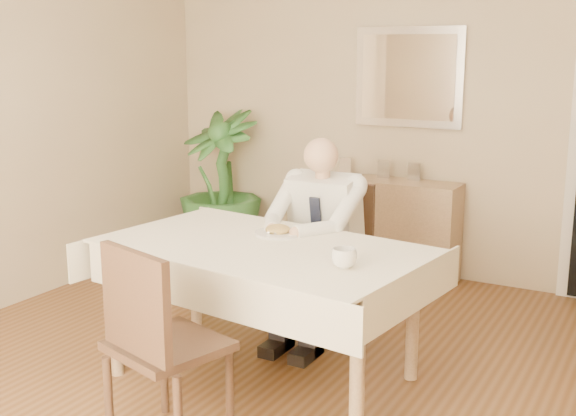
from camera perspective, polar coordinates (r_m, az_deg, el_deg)
The scene contains 16 objects.
room at distance 3.42m, azimuth -2.86°, elevation 4.62°, with size 5.00×5.02×2.60m.
mirror at distance 5.68m, azimuth 9.49°, elevation 10.15°, with size 0.86×0.04×0.76m.
dining_table at distance 3.85m, azimuth -2.04°, elevation -4.12°, with size 1.84×1.22×0.75m.
chair_far at distance 4.63m, azimuth 3.63°, elevation -3.09°, with size 0.46×0.46×0.93m.
chair_near at distance 3.24m, azimuth -10.42°, elevation -9.93°, with size 0.56×0.57×0.96m.
seated_man at distance 4.34m, azimuth 2.00°, elevation -1.87°, with size 0.48×0.72×1.24m.
plate at distance 4.02m, azimuth -0.81°, elevation -2.01°, with size 0.26×0.26×0.02m, color white.
food at distance 4.01m, azimuth -0.81°, elevation -1.71°, with size 0.14×0.14×0.06m, color olive.
knife at distance 3.94m, azimuth -0.74°, elevation -2.03°, with size 0.01×0.01×0.13m, color silver.
fork at distance 3.98m, azimuth -1.74°, elevation -1.89°, with size 0.01×0.01×0.13m, color silver.
coffee_mug at distance 3.42m, azimuth 4.45°, elevation -3.97°, with size 0.12×0.12×0.10m, color white.
sideboard at distance 5.71m, azimuth 8.57°, elevation -1.66°, with size 0.96×0.33×0.77m, color tan.
photo_frame_left at distance 5.84m, azimuth 4.55°, elevation 3.32°, with size 0.10×0.02×0.14m, color silver.
photo_frame_center at distance 5.73m, azimuth 7.58°, elevation 3.06°, with size 0.10×0.02×0.14m, color silver.
photo_frame_right at distance 5.65m, azimuth 9.93°, elevation 2.86°, with size 0.10×0.02×0.14m, color silver.
potted_palm at distance 6.20m, azimuth -5.39°, elevation 1.89°, with size 0.70×0.70×1.26m, color #2A5E26.
Camera 1 is at (1.79, -2.87, 1.77)m, focal length 45.00 mm.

